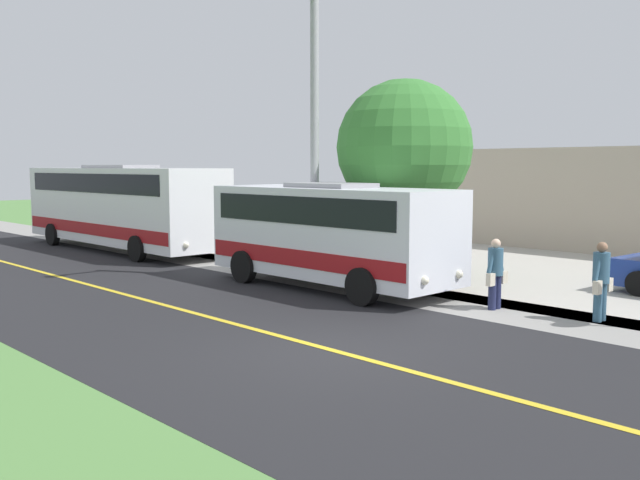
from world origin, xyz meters
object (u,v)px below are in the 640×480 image
at_px(pedestrian_with_bags, 601,279).
at_px(street_light_pole, 311,125).
at_px(pedestrian_waiting, 495,272).
at_px(transit_bus_rear, 121,204).
at_px(shuttle_bus_front, 331,230).
at_px(tree_curbside, 404,148).

distance_m(pedestrian_with_bags, street_light_pole, 8.72).
bearing_deg(street_light_pole, pedestrian_waiting, 92.98).
bearing_deg(pedestrian_waiting, transit_bus_rear, -87.82).
height_order(shuttle_bus_front, transit_bus_rear, transit_bus_rear).
xyz_separation_m(pedestrian_waiting, tree_curbside, (-2.22, -4.52, 2.90)).
xyz_separation_m(pedestrian_with_bags, tree_curbside, (-1.70, -6.71, 2.87)).
xyz_separation_m(transit_bus_rear, tree_curbside, (-2.84, 11.66, 1.97)).
relative_size(street_light_pole, tree_curbside, 1.38).
relative_size(shuttle_bus_front, street_light_pole, 0.93).
relative_size(shuttle_bus_front, pedestrian_waiting, 4.58).
relative_size(pedestrian_with_bags, pedestrian_waiting, 1.04).
height_order(transit_bus_rear, pedestrian_waiting, transit_bus_rear).
bearing_deg(shuttle_bus_front, tree_curbside, 178.53).
relative_size(transit_bus_rear, street_light_pole, 1.42).
bearing_deg(transit_bus_rear, tree_curbside, 103.69).
height_order(pedestrian_waiting, tree_curbside, tree_curbside).
relative_size(transit_bus_rear, pedestrian_with_bags, 6.72).
bearing_deg(pedestrian_with_bags, street_light_pole, -84.08).
bearing_deg(street_light_pole, tree_curbside, 153.80).
height_order(pedestrian_with_bags, pedestrian_waiting, pedestrian_with_bags).
xyz_separation_m(shuttle_bus_front, pedestrian_with_bags, (-1.21, 6.79, -0.64)).
bearing_deg(pedestrian_waiting, shuttle_bus_front, -81.47).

